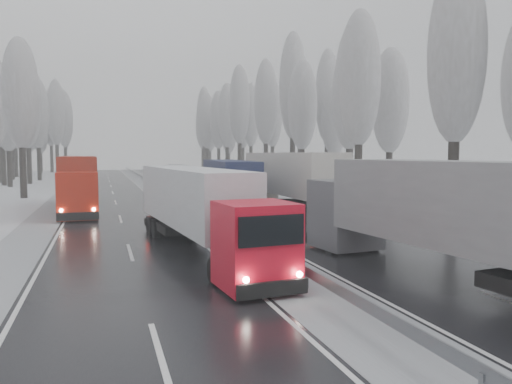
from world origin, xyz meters
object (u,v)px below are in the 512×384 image
box_truck_distant (176,171)px  truck_blue_box (227,182)px  truck_red_white (198,204)px  truck_grey_tarp (457,213)px  truck_red_red (78,179)px  truck_cream_box (285,177)px

box_truck_distant → truck_blue_box: bearing=-97.7°
truck_red_white → truck_grey_tarp: bearing=-52.5°
truck_blue_box → truck_red_white: bearing=-103.3°
truck_red_red → truck_cream_box: bearing=-20.0°
truck_blue_box → truck_red_white: (-5.07, -15.24, -0.09)m
truck_grey_tarp → truck_red_white: bearing=126.6°
truck_grey_tarp → truck_red_red: bearing=109.2°
truck_red_white → truck_red_red: (-5.90, 19.82, 0.26)m
truck_blue_box → truck_cream_box: bearing=-0.9°
truck_grey_tarp → truck_cream_box: bearing=77.9°
truck_grey_tarp → truck_blue_box: size_ratio=1.07×
box_truck_distant → truck_red_red: size_ratio=0.42×
truck_grey_tarp → truck_blue_box: (-2.30, 23.17, -0.16)m
truck_cream_box → truck_blue_box: bearing=173.8°
truck_grey_tarp → box_truck_distant: truck_grey_tarp is taller
truck_grey_tarp → box_truck_distant: 75.82m
truck_cream_box → truck_red_red: bearing=161.8°
truck_grey_tarp → truck_red_white: (-7.37, 7.93, -0.25)m
box_truck_distant → truck_red_white: (-8.74, -67.87, 0.91)m
truck_blue_box → box_truck_distant: size_ratio=2.22×
truck_blue_box → truck_red_red: bearing=162.4°
truck_grey_tarp → box_truck_distant: size_ratio=2.37×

